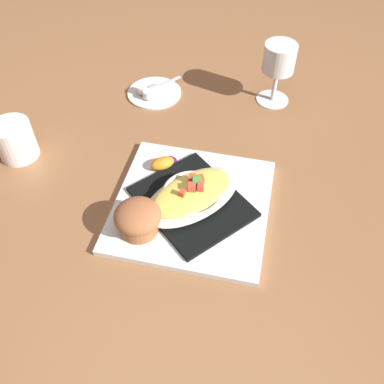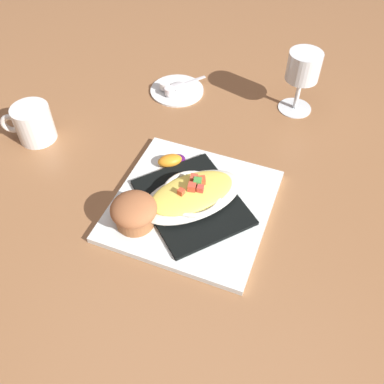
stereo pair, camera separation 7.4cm
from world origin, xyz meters
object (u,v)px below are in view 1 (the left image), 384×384
(spoon, at_px, (155,88))
(creamer_cup_0, at_px, (142,89))
(muffin, at_px, (138,218))
(creamer_cup_1, at_px, (148,94))
(coffee_mug, at_px, (15,142))
(orange_garnish, at_px, (163,163))
(stemmed_glass, at_px, (279,62))
(gratin_dish, at_px, (192,195))
(square_plate, at_px, (192,205))
(creamer_saucer, at_px, (154,92))

(spoon, relative_size, creamer_cup_0, 3.60)
(muffin, relative_size, creamer_cup_1, 3.29)
(muffin, distance_m, coffee_mug, 0.33)
(orange_garnish, xyz_separation_m, stemmed_glass, (-0.24, -0.23, 0.08))
(stemmed_glass, distance_m, spoon, 0.29)
(gratin_dish, distance_m, orange_garnish, 0.11)
(stemmed_glass, bearing_deg, coffee_mug, 19.41)
(square_plate, height_order, creamer_saucer, square_plate)
(stemmed_glass, relative_size, creamer_cup_1, 5.79)
(gratin_dish, bearing_deg, spoon, -75.46)
(orange_garnish, distance_m, spoon, 0.26)
(gratin_dish, distance_m, muffin, 0.11)
(muffin, height_order, spoon, muffin)
(spoon, distance_m, creamer_cup_0, 0.03)
(square_plate, relative_size, creamer_cup_1, 11.38)
(creamer_cup_1, bearing_deg, orange_garnish, 101.96)
(coffee_mug, bearing_deg, muffin, 143.75)
(orange_garnish, height_order, stemmed_glass, stemmed_glass)
(gratin_dish, height_order, spoon, gratin_dish)
(coffee_mug, relative_size, creamer_cup_0, 4.39)
(muffin, bearing_deg, square_plate, -146.99)
(stemmed_glass, bearing_deg, creamer_cup_0, -2.71)
(coffee_mug, bearing_deg, square_plate, 159.10)
(gratin_dish, distance_m, creamer_cup_1, 0.33)
(gratin_dish, height_order, creamer_cup_0, gratin_dish)
(creamer_cup_0, bearing_deg, gratin_dish, 109.60)
(creamer_cup_1, bearing_deg, spoon, -117.80)
(spoon, xyz_separation_m, creamer_cup_1, (0.01, 0.03, 0.00))
(gratin_dish, distance_m, creamer_cup_0, 0.36)
(gratin_dish, bearing_deg, creamer_cup_1, -71.82)
(creamer_saucer, distance_m, creamer_cup_1, 0.03)
(muffin, height_order, orange_garnish, muffin)
(orange_garnish, height_order, creamer_cup_1, orange_garnish)
(creamer_cup_1, bearing_deg, stemmed_glass, -179.06)
(gratin_dish, bearing_deg, orange_garnish, -58.24)
(muffin, distance_m, creamer_cup_1, 0.38)
(muffin, xyz_separation_m, creamer_saucer, (0.00, -0.40, -0.04))
(coffee_mug, height_order, spoon, coffee_mug)
(coffee_mug, bearing_deg, creamer_cup_0, -138.86)
(muffin, relative_size, coffee_mug, 0.75)
(spoon, xyz_separation_m, creamer_cup_0, (0.03, 0.01, 0.00))
(creamer_cup_0, bearing_deg, square_plate, 109.59)
(square_plate, height_order, orange_garnish, orange_garnish)
(coffee_mug, bearing_deg, orange_garnish, 171.68)
(gratin_dish, height_order, muffin, muffin)
(creamer_saucer, xyz_separation_m, spoon, (-0.00, -0.00, 0.01))
(creamer_saucer, height_order, spoon, spoon)
(gratin_dish, height_order, coffee_mug, coffee_mug)
(spoon, bearing_deg, square_plate, 104.52)
(creamer_cup_0, bearing_deg, creamer_cup_1, 129.29)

